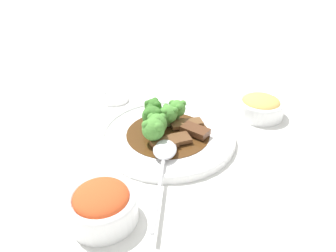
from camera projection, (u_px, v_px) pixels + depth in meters
ground_plane at (168, 139)px, 0.71m from camera, size 4.00×4.00×0.00m
main_plate at (168, 135)px, 0.70m from camera, size 0.29×0.29×0.02m
beef_strip_0 at (195, 130)px, 0.69m from camera, size 0.06×0.04×0.01m
beef_strip_1 at (187, 123)px, 0.72m from camera, size 0.07×0.07×0.01m
beef_strip_2 at (164, 144)px, 0.65m from camera, size 0.05×0.06×0.01m
beef_strip_3 at (179, 139)px, 0.67m from camera, size 0.06×0.06×0.01m
broccoli_floret_0 at (157, 123)px, 0.68m from camera, size 0.04×0.04×0.05m
broccoli_floret_1 at (153, 107)px, 0.73m from camera, size 0.04×0.04×0.05m
broccoli_floret_2 at (152, 116)px, 0.70m from camera, size 0.04×0.04×0.05m
broccoli_floret_3 at (177, 108)px, 0.73m from camera, size 0.04×0.04×0.05m
broccoli_floret_4 at (153, 129)px, 0.65m from camera, size 0.05×0.05×0.05m
broccoli_floret_5 at (168, 114)px, 0.71m from camera, size 0.04×0.04×0.05m
serving_spoon at (164, 155)px, 0.62m from camera, size 0.12×0.22×0.01m
side_bowl_kimchi at (102, 204)px, 0.51m from camera, size 0.11×0.11×0.06m
side_bowl_appetizer at (261, 106)px, 0.78m from camera, size 0.11×0.11×0.05m
sauce_dish at (115, 98)px, 0.86m from camera, size 0.07×0.07×0.01m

